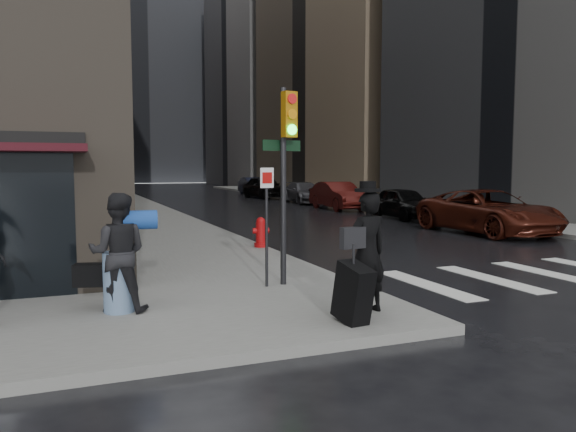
% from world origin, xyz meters
% --- Properties ---
extents(ground, '(140.00, 140.00, 0.00)m').
position_xyz_m(ground, '(0.00, 0.00, 0.00)').
color(ground, black).
rests_on(ground, ground).
extents(sidewalk_left, '(4.00, 50.00, 0.15)m').
position_xyz_m(sidewalk_left, '(0.00, 27.00, 0.07)').
color(sidewalk_left, slate).
rests_on(sidewalk_left, ground).
extents(sidewalk_right, '(3.00, 50.00, 0.15)m').
position_xyz_m(sidewalk_right, '(13.50, 27.00, 0.07)').
color(sidewalk_right, slate).
rests_on(sidewalk_right, ground).
extents(crosswalk, '(8.50, 3.00, 0.01)m').
position_xyz_m(crosswalk, '(7.50, 1.00, 0.00)').
color(crosswalk, silver).
rests_on(crosswalk, ground).
extents(bldg_right_far, '(22.00, 20.00, 25.00)m').
position_xyz_m(bldg_right_far, '(26.00, 58.00, 12.50)').
color(bldg_right_far, slate).
rests_on(bldg_right_far, ground).
extents(bldg_distant, '(40.00, 12.00, 32.00)m').
position_xyz_m(bldg_distant, '(6.00, 78.00, 16.00)').
color(bldg_distant, slate).
rests_on(bldg_distant, ground).
extents(man_overcoat, '(1.05, 1.12, 2.02)m').
position_xyz_m(man_overcoat, '(0.96, -0.97, 1.00)').
color(man_overcoat, black).
rests_on(man_overcoat, ground).
extents(man_jeans, '(1.27, 0.94, 1.81)m').
position_xyz_m(man_jeans, '(-2.44, 0.53, 1.06)').
color(man_jeans, black).
rests_on(man_jeans, ground).
extents(traffic_light, '(0.90, 0.50, 3.64)m').
position_xyz_m(traffic_light, '(0.60, 1.37, 2.50)').
color(traffic_light, black).
rests_on(traffic_light, ground).
extents(fire_hydrant, '(0.47, 0.36, 0.82)m').
position_xyz_m(fire_hydrant, '(1.80, 6.23, 0.52)').
color(fire_hydrant, '#A90A0C').
rests_on(fire_hydrant, ground).
extents(parked_car_0, '(2.66, 5.59, 1.54)m').
position_xyz_m(parked_car_0, '(10.62, 7.38, 0.77)').
color(parked_car_0, '#40150C').
rests_on(parked_car_0, ground).
extents(parked_car_1, '(1.82, 4.22, 1.42)m').
position_xyz_m(parked_car_1, '(10.98, 13.21, 0.71)').
color(parked_car_1, black).
rests_on(parked_car_1, ground).
extents(parked_car_2, '(1.70, 4.62, 1.51)m').
position_xyz_m(parked_car_2, '(10.64, 19.05, 0.76)').
color(parked_car_2, '#3F0F0C').
rests_on(parked_car_2, ground).
extents(parked_car_3, '(2.20, 4.74, 1.34)m').
position_xyz_m(parked_car_3, '(11.16, 24.89, 0.67)').
color(parked_car_3, '#3D3D41').
rests_on(parked_car_3, ground).
extents(parked_car_4, '(2.37, 4.98, 1.64)m').
position_xyz_m(parked_car_4, '(10.49, 30.73, 0.82)').
color(parked_car_4, black).
rests_on(parked_car_4, ground).
extents(parked_car_5, '(1.51, 4.32, 1.42)m').
position_xyz_m(parked_car_5, '(11.55, 36.57, 0.71)').
color(parked_car_5, black).
rests_on(parked_car_5, ground).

